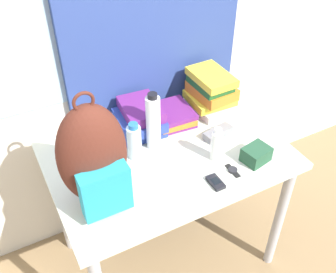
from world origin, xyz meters
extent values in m
cube|color=silver|center=(0.00, 0.80, 1.25)|extent=(6.00, 0.05, 2.50)
cube|color=#9EBCD1|center=(-0.43, 0.78, 1.30)|extent=(1.10, 0.01, 0.80)
cube|color=navy|center=(0.13, 0.75, 1.25)|extent=(0.90, 0.04, 2.50)
cube|color=beige|center=(0.00, 0.36, 0.75)|extent=(1.06, 0.72, 0.03)
cylinder|color=#B2B2B7|center=(0.48, 0.06, 0.37)|extent=(0.05, 0.05, 0.73)
cylinder|color=#B2B2B7|center=(-0.48, 0.66, 0.37)|extent=(0.05, 0.05, 0.73)
cylinder|color=#B2B2B7|center=(0.48, 0.66, 0.37)|extent=(0.05, 0.05, 0.73)
ellipsoid|color=#512319|center=(-0.36, 0.26, 0.98)|extent=(0.26, 0.18, 0.44)
cube|color=teal|center=(-0.36, 0.15, 0.89)|extent=(0.18, 0.06, 0.20)
torus|color=#512319|center=(-0.36, 0.26, 1.22)|extent=(0.08, 0.01, 0.08)
cube|color=navy|center=(-0.04, 0.57, 0.78)|extent=(0.22, 0.23, 0.04)
cube|color=navy|center=(-0.04, 0.56, 0.83)|extent=(0.22, 0.24, 0.05)
cube|color=#6B2370|center=(-0.03, 0.58, 0.88)|extent=(0.19, 0.24, 0.05)
cube|color=#6B2370|center=(0.12, 0.57, 0.77)|extent=(0.23, 0.22, 0.03)
cube|color=orange|center=(0.13, 0.56, 0.80)|extent=(0.20, 0.23, 0.03)
cube|color=#6B2370|center=(0.13, 0.56, 0.82)|extent=(0.19, 0.21, 0.02)
cube|color=silver|center=(0.36, 0.56, 0.78)|extent=(0.18, 0.23, 0.04)
cube|color=yellow|center=(0.36, 0.58, 0.82)|extent=(0.22, 0.21, 0.04)
cube|color=orange|center=(0.36, 0.57, 0.87)|extent=(0.19, 0.24, 0.06)
cube|color=#1E5623|center=(0.35, 0.57, 0.92)|extent=(0.16, 0.21, 0.04)
cube|color=yellow|center=(0.34, 0.56, 0.96)|extent=(0.16, 0.24, 0.04)
cylinder|color=silver|center=(-0.14, 0.41, 0.84)|extent=(0.06, 0.06, 0.16)
cylinder|color=#286BB7|center=(-0.14, 0.41, 0.93)|extent=(0.04, 0.04, 0.02)
cylinder|color=white|center=(-0.03, 0.44, 0.89)|extent=(0.06, 0.06, 0.26)
cylinder|color=black|center=(-0.03, 0.44, 1.04)|extent=(0.04, 0.04, 0.02)
cylinder|color=white|center=(0.17, 0.23, 0.83)|extent=(0.05, 0.05, 0.15)
cylinder|color=white|center=(0.17, 0.23, 0.92)|extent=(0.03, 0.03, 0.02)
cube|color=black|center=(0.09, 0.10, 0.77)|extent=(0.05, 0.09, 0.02)
cube|color=black|center=(0.09, 0.10, 0.78)|extent=(0.03, 0.04, 0.00)
cube|color=gray|center=(0.27, 0.36, 0.78)|extent=(0.16, 0.08, 0.04)
cube|color=#234C33|center=(0.32, 0.14, 0.80)|extent=(0.13, 0.11, 0.07)
cube|color=black|center=(0.19, 0.13, 0.76)|extent=(0.02, 0.09, 0.00)
cylinder|color=#232328|center=(0.19, 0.13, 0.77)|extent=(0.04, 0.04, 0.01)
camera|label=1|loc=(-0.61, -0.80, 1.95)|focal=42.00mm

